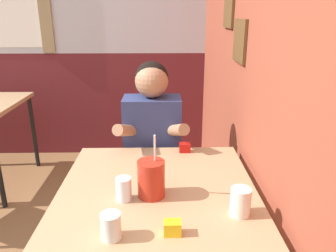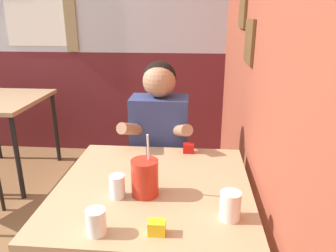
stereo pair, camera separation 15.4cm
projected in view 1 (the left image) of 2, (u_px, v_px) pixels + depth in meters
brick_wall_right at (234, 35)px, 2.14m from camera, size 0.08×4.40×2.70m
back_wall at (67, 27)px, 3.28m from camera, size 5.77×0.09×2.70m
main_table at (158, 201)px, 1.47m from camera, size 0.85×0.87×0.77m
person_seated at (153, 158)px, 2.03m from camera, size 0.42×0.40×1.23m
cocktail_pitcher at (151, 179)px, 1.34m from camera, size 0.11×0.11×0.28m
glass_near_pitcher at (124, 189)px, 1.32m from camera, size 0.06×0.06×0.10m
glass_center at (111, 226)px, 1.09m from camera, size 0.07×0.07×0.09m
glass_far_side at (240, 202)px, 1.22m from camera, size 0.08×0.08×0.11m
condiment_ketchup at (185, 147)px, 1.79m from camera, size 0.06×0.04×0.05m
condiment_mustard at (172, 228)px, 1.12m from camera, size 0.06×0.04×0.05m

